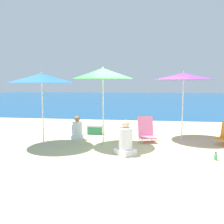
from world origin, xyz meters
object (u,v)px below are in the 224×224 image
at_px(person_seated_near, 77,130).
at_px(water_bottle, 216,157).
at_px(beach_umbrella_purple, 184,76).
at_px(person_seated_far, 126,141).
at_px(cooler_box, 95,129).
at_px(backpack_blue, 77,130).
at_px(beach_umbrella_blue, 42,78).
at_px(beach_umbrella_green, 103,74).
at_px(beach_chair_pink, 146,131).

height_order(person_seated_near, water_bottle, person_seated_near).
distance_m(beach_umbrella_purple, person_seated_far, 3.30).
bearing_deg(cooler_box, beach_umbrella_purple, -7.28).
bearing_deg(person_seated_far, backpack_blue, 84.97).
distance_m(beach_umbrella_blue, cooler_box, 2.92).
distance_m(backpack_blue, water_bottle, 5.00).
relative_size(backpack_blue, cooler_box, 0.69).
bearing_deg(backpack_blue, beach_umbrella_blue, -108.61).
relative_size(beach_umbrella_green, person_seated_near, 2.94).
xyz_separation_m(person_seated_far, cooler_box, (-1.40, 2.58, -0.20)).
distance_m(beach_umbrella_blue, beach_chair_pink, 3.70).
distance_m(beach_chair_pink, person_seated_far, 1.75).
height_order(beach_umbrella_purple, backpack_blue, beach_umbrella_purple).
height_order(beach_umbrella_green, person_seated_near, beach_umbrella_green).
xyz_separation_m(beach_umbrella_blue, person_seated_far, (2.61, -0.70, -1.68)).
relative_size(beach_umbrella_green, beach_chair_pink, 2.94).
xyz_separation_m(beach_umbrella_green, beach_chair_pink, (1.31, 0.69, -1.84)).
height_order(beach_umbrella_green, cooler_box, beach_umbrella_green).
bearing_deg(person_seated_near, beach_umbrella_blue, -141.53).
bearing_deg(beach_umbrella_blue, beach_chair_pink, 17.18).
distance_m(beach_chair_pink, water_bottle, 2.53).
relative_size(beach_umbrella_purple, backpack_blue, 6.23).
relative_size(beach_umbrella_green, cooler_box, 4.51).
xyz_separation_m(beach_chair_pink, water_bottle, (1.74, -1.81, -0.28)).
height_order(beach_umbrella_purple, person_seated_near, beach_umbrella_purple).
xyz_separation_m(beach_chair_pink, person_seated_far, (-0.53, -1.67, 0.03)).
relative_size(beach_umbrella_green, beach_umbrella_purple, 1.05).
distance_m(beach_chair_pink, cooler_box, 2.14).
relative_size(person_seated_far, cooler_box, 1.77).
height_order(beach_umbrella_blue, beach_umbrella_purple, beach_umbrella_purple).
relative_size(backpack_blue, water_bottle, 1.80).
bearing_deg(beach_umbrella_purple, person_seated_near, -170.13).
distance_m(backpack_blue, cooler_box, 0.67).
bearing_deg(person_seated_far, beach_umbrella_blue, 119.45).
xyz_separation_m(beach_umbrella_blue, backpack_blue, (0.57, 1.69, -1.88)).
xyz_separation_m(person_seated_near, person_seated_far, (1.78, -1.57, 0.05)).
relative_size(beach_umbrella_purple, person_seated_near, 2.81).
relative_size(beach_umbrella_blue, beach_chair_pink, 2.74).
relative_size(person_seated_far, water_bottle, 4.61).
relative_size(beach_umbrella_purple, cooler_box, 4.31).
relative_size(person_seated_far, backpack_blue, 2.56).
bearing_deg(cooler_box, beach_umbrella_blue, -122.81).
xyz_separation_m(person_seated_far, backpack_blue, (-2.04, 2.39, -0.20)).
height_order(backpack_blue, water_bottle, backpack_blue).
relative_size(beach_umbrella_blue, cooler_box, 4.21).
height_order(person_seated_near, cooler_box, person_seated_near).
xyz_separation_m(beach_umbrella_blue, person_seated_near, (0.83, 0.87, -1.73)).
height_order(beach_umbrella_purple, water_bottle, beach_umbrella_purple).
relative_size(beach_chair_pink, backpack_blue, 2.22).
height_order(beach_umbrella_green, water_bottle, beach_umbrella_green).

